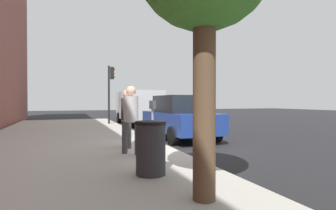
{
  "coord_description": "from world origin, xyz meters",
  "views": [
    {
      "loc": [
        -8.11,
        2.94,
        1.53
      ],
      "look_at": [
        -0.14,
        -0.03,
        1.42
      ],
      "focal_mm": 28.84,
      "sensor_mm": 36.0,
      "label": 1
    }
  ],
  "objects_px": {
    "parked_sedan_near": "(180,117)",
    "trash_bin": "(151,148)",
    "pedestrian_at_meter": "(127,114)",
    "pedestrian_bystander": "(131,114)",
    "parked_van_far": "(138,106)",
    "traffic_signal": "(111,85)",
    "parking_meter": "(153,113)"
  },
  "relations": [
    {
      "from": "parked_sedan_near",
      "to": "traffic_signal",
      "type": "bearing_deg",
      "value": 14.62
    },
    {
      "from": "pedestrian_at_meter",
      "to": "trash_bin",
      "type": "height_order",
      "value": "pedestrian_at_meter"
    },
    {
      "from": "pedestrian_bystander",
      "to": "trash_bin",
      "type": "height_order",
      "value": "pedestrian_bystander"
    },
    {
      "from": "parked_sedan_near",
      "to": "parked_van_far",
      "type": "relative_size",
      "value": 0.85
    },
    {
      "from": "parking_meter",
      "to": "parked_van_far",
      "type": "bearing_deg",
      "value": -11.32
    },
    {
      "from": "traffic_signal",
      "to": "trash_bin",
      "type": "distance_m",
      "value": 12.31
    },
    {
      "from": "pedestrian_at_meter",
      "to": "pedestrian_bystander",
      "type": "relative_size",
      "value": 0.97
    },
    {
      "from": "parked_van_far",
      "to": "traffic_signal",
      "type": "bearing_deg",
      "value": 94.03
    },
    {
      "from": "parking_meter",
      "to": "trash_bin",
      "type": "bearing_deg",
      "value": 162.22
    },
    {
      "from": "trash_bin",
      "to": "pedestrian_at_meter",
      "type": "bearing_deg",
      "value": -3.85
    },
    {
      "from": "traffic_signal",
      "to": "trash_bin",
      "type": "bearing_deg",
      "value": 175.1
    },
    {
      "from": "pedestrian_at_meter",
      "to": "pedestrian_bystander",
      "type": "distance_m",
      "value": 1.04
    },
    {
      "from": "pedestrian_bystander",
      "to": "trash_bin",
      "type": "relative_size",
      "value": 1.77
    },
    {
      "from": "parking_meter",
      "to": "traffic_signal",
      "type": "bearing_deg",
      "value": -0.31
    },
    {
      "from": "parking_meter",
      "to": "parked_van_far",
      "type": "relative_size",
      "value": 0.27
    },
    {
      "from": "parked_sedan_near",
      "to": "trash_bin",
      "type": "relative_size",
      "value": 4.39
    },
    {
      "from": "traffic_signal",
      "to": "trash_bin",
      "type": "height_order",
      "value": "traffic_signal"
    },
    {
      "from": "parking_meter",
      "to": "parked_sedan_near",
      "type": "height_order",
      "value": "parked_sedan_near"
    },
    {
      "from": "pedestrian_at_meter",
      "to": "parking_meter",
      "type": "bearing_deg",
      "value": -5.04
    },
    {
      "from": "parked_van_far",
      "to": "trash_bin",
      "type": "height_order",
      "value": "parked_van_far"
    },
    {
      "from": "trash_bin",
      "to": "traffic_signal",
      "type": "bearing_deg",
      "value": -4.9
    },
    {
      "from": "parked_sedan_near",
      "to": "trash_bin",
      "type": "distance_m",
      "value": 5.99
    },
    {
      "from": "pedestrian_bystander",
      "to": "pedestrian_at_meter",
      "type": "bearing_deg",
      "value": 37.56
    },
    {
      "from": "parked_sedan_near",
      "to": "pedestrian_at_meter",
      "type": "bearing_deg",
      "value": 129.3
    },
    {
      "from": "parked_sedan_near",
      "to": "parking_meter",
      "type": "bearing_deg",
      "value": 140.01
    },
    {
      "from": "pedestrian_at_meter",
      "to": "parked_van_far",
      "type": "distance_m",
      "value": 9.47
    },
    {
      "from": "parking_meter",
      "to": "pedestrian_bystander",
      "type": "distance_m",
      "value": 1.33
    },
    {
      "from": "pedestrian_bystander",
      "to": "trash_bin",
      "type": "distance_m",
      "value": 2.18
    },
    {
      "from": "parking_meter",
      "to": "traffic_signal",
      "type": "relative_size",
      "value": 0.39
    },
    {
      "from": "pedestrian_at_meter",
      "to": "traffic_signal",
      "type": "relative_size",
      "value": 0.48
    },
    {
      "from": "parking_meter",
      "to": "trash_bin",
      "type": "distance_m",
      "value": 3.28
    },
    {
      "from": "traffic_signal",
      "to": "trash_bin",
      "type": "xyz_separation_m",
      "value": [
        -12.11,
        1.04,
        -1.92
      ]
    }
  ]
}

